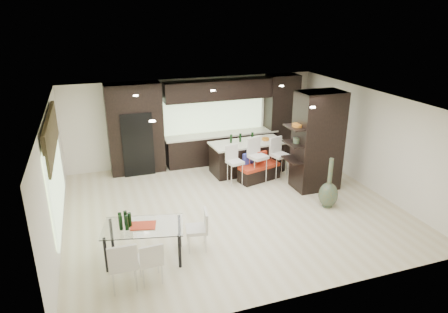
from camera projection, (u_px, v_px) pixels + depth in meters
name	position (u px, v px, depth m)	size (l,w,h in m)	color
ground	(232.00, 207.00, 10.06)	(8.00, 8.00, 0.00)	beige
back_wall	(194.00, 121.00, 12.69)	(8.00, 0.02, 2.70)	white
left_wall	(53.00, 179.00, 8.37)	(0.02, 7.00, 2.70)	white
right_wall	(371.00, 140.00, 10.80)	(0.02, 7.00, 2.70)	white
ceiling	(233.00, 102.00, 9.11)	(8.00, 7.00, 0.02)	white
window_left	(56.00, 175.00, 8.56)	(0.04, 3.20, 1.90)	#B2D199
window_back	(213.00, 113.00, 12.76)	(3.40, 0.04, 1.20)	#B2D199
stone_accent	(51.00, 135.00, 8.25)	(0.08, 3.00, 0.80)	brown
ceiling_spots	(229.00, 100.00, 9.34)	(4.00, 3.00, 0.02)	white
back_cabinetry	(213.00, 122.00, 12.55)	(6.80, 0.68, 2.70)	black
refrigerator	(137.00, 142.00, 11.91)	(0.90, 0.68, 1.90)	black
partition_column	(318.00, 141.00, 10.73)	(1.20, 0.80, 2.70)	black
kitchen_island	(247.00, 157.00, 12.13)	(2.24, 0.96, 0.93)	black
stool_left	(235.00, 169.00, 11.23)	(0.40, 0.40, 0.91)	silver
stool_mid	(258.00, 164.00, 11.39)	(0.46, 0.46, 1.03)	silver
stool_right	(279.00, 162.00, 11.62)	(0.43, 0.43, 0.98)	silver
bench	(259.00, 172.00, 11.57)	(1.24, 0.48, 0.48)	black
floor_vase	(329.00, 183.00, 9.87)	(0.48, 0.48, 1.30)	#424F38
dining_table	(145.00, 242.00, 7.87)	(1.54, 0.86, 0.74)	white
chair_near	(150.00, 262.00, 7.22)	(0.43, 0.43, 0.79)	silver
chair_far	(123.00, 266.00, 7.02)	(0.49, 0.49, 0.91)	silver
chair_end	(197.00, 232.00, 8.18)	(0.43, 0.43, 0.80)	silver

